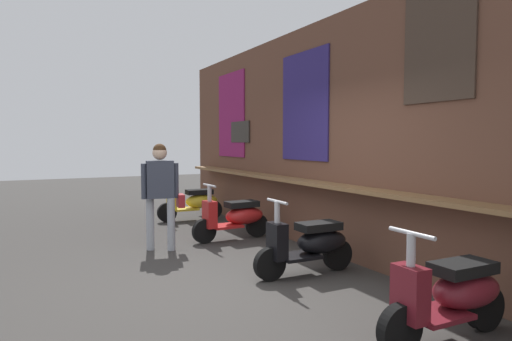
# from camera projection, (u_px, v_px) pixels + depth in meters

# --- Properties ---
(ground_plane) EXTENTS (34.18, 34.18, 0.00)m
(ground_plane) POSITION_uv_depth(u_px,v_px,m) (230.00, 286.00, 5.09)
(ground_plane) COLOR #383533
(market_stall_facade) EXTENTS (12.21, 0.61, 3.48)m
(market_stall_facade) POSITION_uv_depth(u_px,v_px,m) (367.00, 136.00, 5.91)
(market_stall_facade) COLOR brown
(market_stall_facade) RESTS_ON ground_plane
(scooter_yellow) EXTENTS (0.47, 1.40, 0.97)m
(scooter_yellow) POSITION_uv_depth(u_px,v_px,m) (194.00, 202.00, 9.35)
(scooter_yellow) COLOR gold
(scooter_yellow) RESTS_ON ground_plane
(scooter_red) EXTENTS (0.46, 1.40, 0.97)m
(scooter_red) POSITION_uv_depth(u_px,v_px,m) (236.00, 217.00, 7.49)
(scooter_red) COLOR red
(scooter_red) RESTS_ON ground_plane
(scooter_black) EXTENTS (0.46, 1.40, 0.97)m
(scooter_black) POSITION_uv_depth(u_px,v_px,m) (311.00, 244.00, 5.52)
(scooter_black) COLOR black
(scooter_black) RESTS_ON ground_plane
(scooter_maroon) EXTENTS (0.46, 1.40, 0.97)m
(scooter_maroon) POSITION_uv_depth(u_px,v_px,m) (452.00, 294.00, 3.68)
(scooter_maroon) COLOR maroon
(scooter_maroon) RESTS_ON ground_plane
(shopper_with_handbag) EXTENTS (0.31, 0.66, 1.64)m
(shopper_with_handbag) POSITION_uv_depth(u_px,v_px,m) (161.00, 186.00, 6.73)
(shopper_with_handbag) COLOR #999EA8
(shopper_with_handbag) RESTS_ON ground_plane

